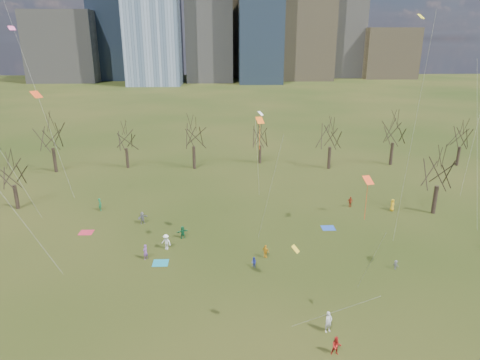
{
  "coord_description": "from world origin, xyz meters",
  "views": [
    {
      "loc": [
        -1.91,
        -33.53,
        22.09
      ],
      "look_at": [
        0.0,
        12.0,
        7.0
      ],
      "focal_mm": 32.0,
      "sensor_mm": 36.0,
      "label": 1
    }
  ],
  "objects_px": {
    "person_4": "(266,251)",
    "blanket_teal": "(161,263)",
    "person_1": "(328,322)",
    "blanket_crimson": "(86,232)",
    "blanket_navy": "(328,228)"
  },
  "relations": [
    {
      "from": "blanket_navy",
      "to": "person_4",
      "type": "relative_size",
      "value": 1.1
    },
    {
      "from": "person_4",
      "to": "blanket_teal",
      "type": "bearing_deg",
      "value": 42.77
    },
    {
      "from": "person_1",
      "to": "person_4",
      "type": "height_order",
      "value": "person_1"
    },
    {
      "from": "blanket_teal",
      "to": "blanket_navy",
      "type": "height_order",
      "value": "same"
    },
    {
      "from": "person_1",
      "to": "person_4",
      "type": "distance_m",
      "value": 12.79
    },
    {
      "from": "blanket_navy",
      "to": "blanket_crimson",
      "type": "relative_size",
      "value": 1.0
    },
    {
      "from": "blanket_navy",
      "to": "person_4",
      "type": "xyz_separation_m",
      "value": [
        -8.43,
        -7.09,
        0.71
      ]
    },
    {
      "from": "blanket_navy",
      "to": "blanket_teal",
      "type": "bearing_deg",
      "value": -158.06
    },
    {
      "from": "blanket_crimson",
      "to": "blanket_teal",
      "type": "bearing_deg",
      "value": -38.07
    },
    {
      "from": "blanket_teal",
      "to": "blanket_navy",
      "type": "bearing_deg",
      "value": 21.94
    },
    {
      "from": "person_1",
      "to": "person_4",
      "type": "xyz_separation_m",
      "value": [
        -3.77,
        12.22,
        -0.16
      ]
    },
    {
      "from": "blanket_teal",
      "to": "blanket_crimson",
      "type": "bearing_deg",
      "value": 141.93
    },
    {
      "from": "blanket_crimson",
      "to": "person_1",
      "type": "height_order",
      "value": "person_1"
    },
    {
      "from": "blanket_crimson",
      "to": "person_4",
      "type": "xyz_separation_m",
      "value": [
        20.88,
        -7.03,
        0.71
      ]
    },
    {
      "from": "person_1",
      "to": "blanket_crimson",
      "type": "bearing_deg",
      "value": 115.71
    }
  ]
}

